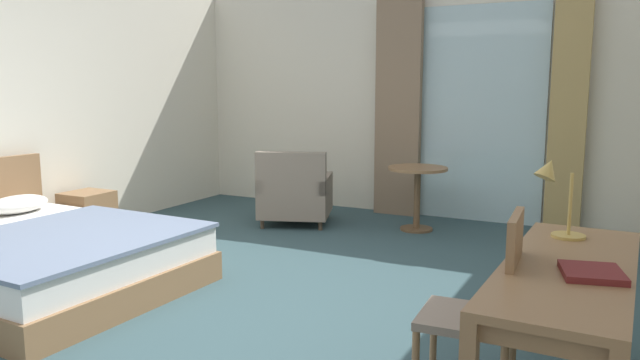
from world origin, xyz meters
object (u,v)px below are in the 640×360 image
at_px(bed, 30,256).
at_px(desk_chair, 486,305).
at_px(writing_desk, 568,283).
at_px(round_cafe_table, 417,184).
at_px(desk_lamp, 555,189).
at_px(armchair_by_window, 295,195).
at_px(closed_book, 592,273).
at_px(nightstand, 88,215).

xyz_separation_m(bed, desk_chair, (3.51, -0.24, 0.29)).
xyz_separation_m(writing_desk, round_cafe_table, (-1.77, 3.31, -0.16)).
distance_m(writing_desk, desk_lamp, 0.57).
bearing_deg(bed, writing_desk, -2.17).
relative_size(writing_desk, desk_lamp, 3.59).
distance_m(armchair_by_window, round_cafe_table, 1.37).
relative_size(bed, closed_book, 9.00).
xyz_separation_m(desk_chair, round_cafe_table, (-1.43, 3.41, -0.03)).
bearing_deg(closed_book, nightstand, 147.82).
distance_m(writing_desk, closed_book, 0.20).
bearing_deg(bed, closed_book, -4.20).
height_order(desk_lamp, armchair_by_window, desk_lamp).
bearing_deg(nightstand, writing_desk, -17.42).
xyz_separation_m(closed_book, armchair_by_window, (-3.18, 3.11, -0.44)).
bearing_deg(bed, armchair_by_window, 74.88).
bearing_deg(desk_chair, closed_book, -5.89).
bearing_deg(writing_desk, desk_chair, -163.76).
height_order(writing_desk, round_cafe_table, writing_desk).
xyz_separation_m(bed, writing_desk, (3.85, -0.15, 0.42)).
distance_m(desk_lamp, closed_book, 0.67).
bearing_deg(armchair_by_window, desk_lamp, -40.52).
relative_size(bed, nightstand, 4.88).
distance_m(bed, nightstand, 1.57).
distance_m(nightstand, round_cafe_table, 3.46).
relative_size(bed, writing_desk, 1.43).
xyz_separation_m(nightstand, closed_book, (4.79, -1.61, 0.53)).
distance_m(closed_book, round_cafe_table, 3.93).
distance_m(writing_desk, armchair_by_window, 4.29).
xyz_separation_m(armchair_by_window, round_cafe_table, (1.32, 0.34, 0.18)).
distance_m(nightstand, desk_chair, 4.63).
relative_size(writing_desk, armchair_by_window, 1.64).
height_order(bed, round_cafe_table, bed).
bearing_deg(desk_lamp, round_cafe_table, 119.82).
height_order(bed, desk_chair, desk_chair).
height_order(writing_desk, desk_chair, desk_chair).
bearing_deg(armchair_by_window, bed, -105.12).
bearing_deg(bed, desk_lamp, 4.42).
bearing_deg(round_cafe_table, desk_chair, -67.24).
distance_m(desk_lamp, armchair_by_window, 3.96).
xyz_separation_m(desk_chair, armchair_by_window, (-2.75, 3.07, -0.21)).
bearing_deg(round_cafe_table, writing_desk, -61.90).
relative_size(nightstand, desk_chair, 0.48).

